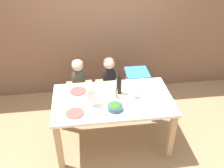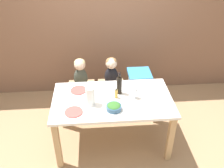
% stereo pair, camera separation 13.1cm
% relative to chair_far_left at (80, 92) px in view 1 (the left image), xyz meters
% --- Properties ---
extents(ground_plane, '(14.00, 14.00, 0.00)m').
position_rel_chair_far_left_xyz_m(ground_plane, '(0.42, -0.71, -0.40)').
color(ground_plane, '#9E7A56').
extents(wall_back, '(10.00, 0.06, 2.70)m').
position_rel_chair_far_left_xyz_m(wall_back, '(0.42, 0.67, 0.95)').
color(wall_back, brown).
rests_on(wall_back, ground_plane).
extents(dining_table, '(1.51, 0.85, 0.74)m').
position_rel_chair_far_left_xyz_m(dining_table, '(0.42, -0.71, 0.24)').
color(dining_table, white).
rests_on(dining_table, ground_plane).
extents(chair_far_left, '(0.41, 0.43, 0.47)m').
position_rel_chair_far_left_xyz_m(chair_far_left, '(0.00, 0.00, 0.00)').
color(chair_far_left, silver).
rests_on(chair_far_left, ground_plane).
extents(chair_far_center, '(0.41, 0.43, 0.47)m').
position_rel_chair_far_left_xyz_m(chair_far_center, '(0.46, 0.00, 0.00)').
color(chair_far_center, silver).
rests_on(chair_far_center, ground_plane).
extents(chair_right_highchair, '(0.35, 0.36, 0.69)m').
position_rel_chair_far_left_xyz_m(chair_right_highchair, '(0.90, 0.00, 0.14)').
color(chair_right_highchair, silver).
rests_on(chair_right_highchair, ground_plane).
extents(person_child_left, '(0.21, 0.17, 0.47)m').
position_rel_chair_far_left_xyz_m(person_child_left, '(-0.00, 0.00, 0.34)').
color(person_child_left, '#3D4238').
rests_on(person_child_left, chair_far_left).
extents(person_child_center, '(0.21, 0.17, 0.47)m').
position_rel_chair_far_left_xyz_m(person_child_center, '(0.46, 0.00, 0.34)').
color(person_child_center, black).
rests_on(person_child_center, chair_far_center).
extents(wine_bottle, '(0.07, 0.07, 0.31)m').
position_rel_chair_far_left_xyz_m(wine_bottle, '(0.52, -0.59, 0.47)').
color(wine_bottle, black).
rests_on(wine_bottle, dining_table).
extents(paper_towel_roll, '(0.11, 0.11, 0.24)m').
position_rel_chair_far_left_xyz_m(paper_towel_roll, '(0.15, -0.80, 0.46)').
color(paper_towel_roll, white).
rests_on(paper_towel_roll, dining_table).
extents(wine_glass_near, '(0.08, 0.08, 0.16)m').
position_rel_chair_far_left_xyz_m(wine_glass_near, '(0.70, -0.72, 0.46)').
color(wine_glass_near, white).
rests_on(wine_glass_near, dining_table).
extents(salad_bowl_large, '(0.18, 0.18, 0.08)m').
position_rel_chair_far_left_xyz_m(salad_bowl_large, '(0.42, -0.93, 0.38)').
color(salad_bowl_large, '#335675').
rests_on(salad_bowl_large, dining_table).
extents(dinner_plate_front_left, '(0.21, 0.21, 0.01)m').
position_rel_chair_far_left_xyz_m(dinner_plate_front_left, '(-0.05, -0.94, 0.35)').
color(dinner_plate_front_left, '#D14C47').
rests_on(dinner_plate_front_left, dining_table).
extents(dinner_plate_back_left, '(0.21, 0.21, 0.01)m').
position_rel_chair_far_left_xyz_m(dinner_plate_back_left, '(-0.01, -0.49, 0.35)').
color(dinner_plate_back_left, '#D14C47').
rests_on(dinner_plate_back_left, dining_table).
extents(condiment_bottle_hot_sauce, '(0.04, 0.04, 0.14)m').
position_rel_chair_far_left_xyz_m(condiment_bottle_hot_sauce, '(0.47, -0.69, 0.41)').
color(condiment_bottle_hot_sauce, '#BC8E33').
rests_on(condiment_bottle_hot_sauce, dining_table).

